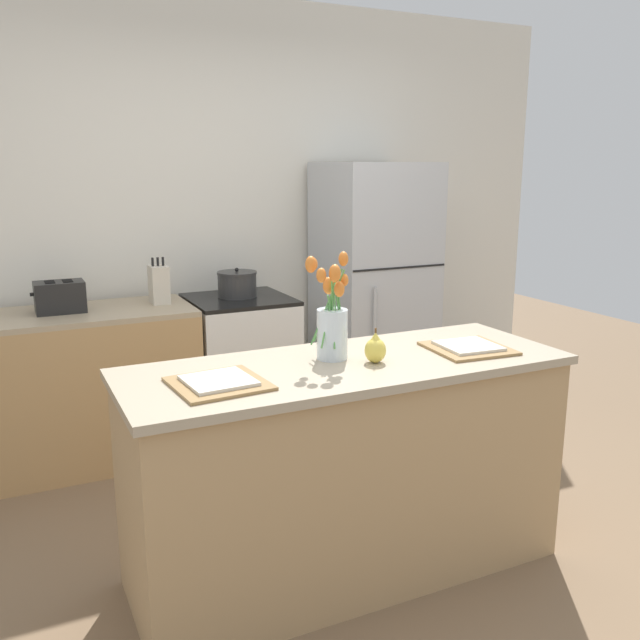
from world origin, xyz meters
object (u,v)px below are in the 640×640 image
toaster (60,297)px  plate_setting_left (219,383)px  refrigerator (374,291)px  cooking_pot (237,284)px  plate_setting_right (468,347)px  stove_range (241,367)px  flower_vase (332,321)px  knife_block (159,284)px  pear_figurine (375,349)px

toaster → plate_setting_left: bearing=-77.5°
refrigerator → cooking_pot: refrigerator is taller
plate_setting_right → cooking_pot: 1.75m
stove_range → flower_vase: (-0.13, -1.53, 0.63)m
plate_setting_left → cooking_pot: bearing=69.0°
plate_setting_left → knife_block: bearing=84.2°
stove_range → plate_setting_right: (0.45, -1.66, 0.48)m
flower_vase → stove_range: bearing=85.0°
stove_range → toaster: bearing=178.6°
refrigerator → knife_block: (-1.43, 0.04, 0.15)m
refrigerator → stove_range: bearing=-180.0°
refrigerator → flower_vase: (-1.08, -1.53, 0.22)m
stove_range → toaster: (-1.02, 0.03, 0.53)m
refrigerator → pear_figurine: bearing=-120.0°
pear_figurine → plate_setting_left: bearing=-179.4°
pear_figurine → toaster: 1.96m
stove_range → refrigerator: 1.03m
refrigerator → plate_setting_left: refrigerator is taller
plate_setting_right → toaster: (-1.47, 1.68, 0.05)m
flower_vase → plate_setting_left: bearing=-165.9°
plate_setting_right → cooking_pot: size_ratio=1.40×
stove_range → knife_block: size_ratio=3.28×
pear_figurine → plate_setting_right: (0.45, -0.01, -0.05)m
plate_setting_left → knife_block: size_ratio=1.26×
plate_setting_left → toaster: bearing=102.5°
refrigerator → plate_setting_right: (-0.50, -1.66, 0.08)m
stove_range → plate_setting_right: bearing=-74.9°
cooking_pot → knife_block: (-0.48, 0.01, 0.03)m
stove_range → cooking_pot: cooking_pot is taller
toaster → refrigerator: bearing=-0.7°
plate_setting_left → plate_setting_right: size_ratio=1.00×
toaster → knife_block: bearing=1.4°
plate_setting_right → cooking_pot: cooking_pot is taller
plate_setting_right → knife_block: (-0.92, 1.70, 0.07)m
stove_range → flower_vase: flower_vase is taller
stove_range → plate_setting_left: plate_setting_left is taller
stove_range → plate_setting_right: 1.78m
plate_setting_right → toaster: bearing=131.1°
plate_setting_left → cooking_pot: size_ratio=1.40×
stove_range → knife_block: knife_block is taller
flower_vase → pear_figurine: (0.13, -0.12, -0.10)m
plate_setting_right → toaster: size_ratio=1.22×
flower_vase → cooking_pot: flower_vase is taller
plate_setting_left → flower_vase: bearing=14.1°
cooking_pot → pear_figurine: bearing=-90.1°
plate_setting_right → knife_block: bearing=118.6°
refrigerator → knife_block: 1.43m
stove_range → pear_figurine: bearing=-90.1°
cooking_pot → refrigerator: bearing=-2.0°
plate_setting_left → cooking_pot: cooking_pot is taller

